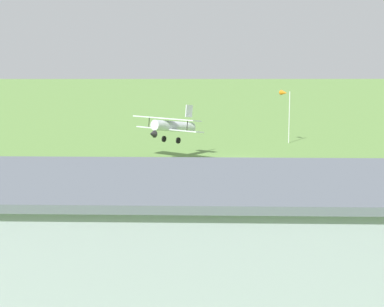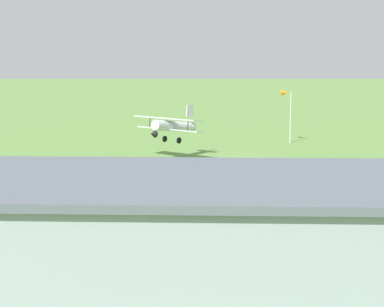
{
  "view_description": "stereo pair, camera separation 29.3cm",
  "coord_description": "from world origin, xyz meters",
  "px_view_note": "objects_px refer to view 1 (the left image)",
  "views": [
    {
      "loc": [
        5.56,
        65.25,
        11.07
      ],
      "look_at": [
        5.09,
        12.74,
        2.72
      ],
      "focal_mm": 60.0,
      "sensor_mm": 36.0,
      "label": 1
    },
    {
      "loc": [
        5.27,
        65.26,
        11.07
      ],
      "look_at": [
        5.09,
        12.74,
        2.72
      ],
      "focal_mm": 60.0,
      "sensor_mm": 36.0,
      "label": 2
    }
  ],
  "objects_px": {
    "biplane": "(172,126)",
    "person_at_fence_line": "(136,200)",
    "person_watching_takeoff": "(92,214)",
    "windsock": "(285,97)",
    "person_by_parked_cars": "(168,198)",
    "car_silver": "(22,213)",
    "hangar": "(256,237)"
  },
  "relations": [
    {
      "from": "person_watching_takeoff",
      "to": "windsock",
      "type": "xyz_separation_m",
      "value": [
        -17.96,
        -38.09,
        4.78
      ]
    },
    {
      "from": "biplane",
      "to": "hangar",
      "type": "bearing_deg",
      "value": 96.98
    },
    {
      "from": "car_silver",
      "to": "person_by_parked_cars",
      "type": "bearing_deg",
      "value": -156.45
    },
    {
      "from": "hangar",
      "to": "car_silver",
      "type": "distance_m",
      "value": 18.56
    },
    {
      "from": "person_by_parked_cars",
      "to": "windsock",
      "type": "bearing_deg",
      "value": -111.67
    },
    {
      "from": "biplane",
      "to": "person_watching_takeoff",
      "type": "distance_m",
      "value": 26.65
    },
    {
      "from": "biplane",
      "to": "person_by_parked_cars",
      "type": "height_order",
      "value": "biplane"
    },
    {
      "from": "car_silver",
      "to": "person_at_fence_line",
      "type": "xyz_separation_m",
      "value": [
        -7.09,
        -3.38,
        0.06
      ]
    },
    {
      "from": "car_silver",
      "to": "windsock",
      "type": "relative_size",
      "value": 0.62
    },
    {
      "from": "hangar",
      "to": "person_at_fence_line",
      "type": "xyz_separation_m",
      "value": [
        6.66,
        -15.69,
        -1.92
      ]
    },
    {
      "from": "person_watching_takeoff",
      "to": "car_silver",
      "type": "bearing_deg",
      "value": -7.7
    },
    {
      "from": "person_by_parked_cars",
      "to": "windsock",
      "type": "distance_m",
      "value": 36.26
    },
    {
      "from": "person_at_fence_line",
      "to": "hangar",
      "type": "bearing_deg",
      "value": 113.02
    },
    {
      "from": "person_watching_takeoff",
      "to": "person_at_fence_line",
      "type": "height_order",
      "value": "person_watching_takeoff"
    },
    {
      "from": "hangar",
      "to": "person_by_parked_cars",
      "type": "bearing_deg",
      "value": -74.83
    },
    {
      "from": "person_by_parked_cars",
      "to": "person_watching_takeoff",
      "type": "bearing_deg",
      "value": 44.98
    },
    {
      "from": "hangar",
      "to": "person_by_parked_cars",
      "type": "height_order",
      "value": "hangar"
    },
    {
      "from": "car_silver",
      "to": "person_by_parked_cars",
      "type": "relative_size",
      "value": 2.33
    },
    {
      "from": "biplane",
      "to": "person_watching_takeoff",
      "type": "xyz_separation_m",
      "value": [
        4.5,
        26.13,
        -2.62
      ]
    },
    {
      "from": "car_silver",
      "to": "person_at_fence_line",
      "type": "distance_m",
      "value": 7.85
    },
    {
      "from": "hangar",
      "to": "car_silver",
      "type": "bearing_deg",
      "value": -41.83
    },
    {
      "from": "person_at_fence_line",
      "to": "person_watching_takeoff",
      "type": "bearing_deg",
      "value": 58.42
    },
    {
      "from": "car_silver",
      "to": "person_at_fence_line",
      "type": "height_order",
      "value": "person_at_fence_line"
    },
    {
      "from": "car_silver",
      "to": "windsock",
      "type": "height_order",
      "value": "windsock"
    },
    {
      "from": "biplane",
      "to": "person_at_fence_line",
      "type": "xyz_separation_m",
      "value": [
        2.04,
        22.13,
        -2.64
      ]
    },
    {
      "from": "hangar",
      "to": "biplane",
      "type": "distance_m",
      "value": 38.1
    },
    {
      "from": "person_at_fence_line",
      "to": "car_silver",
      "type": "bearing_deg",
      "value": 25.5
    },
    {
      "from": "hangar",
      "to": "person_by_parked_cars",
      "type": "relative_size",
      "value": 15.87
    },
    {
      "from": "biplane",
      "to": "car_silver",
      "type": "bearing_deg",
      "value": 70.32
    },
    {
      "from": "hangar",
      "to": "biplane",
      "type": "xyz_separation_m",
      "value": [
        4.63,
        -37.81,
        0.72
      ]
    },
    {
      "from": "hangar",
      "to": "car_silver",
      "type": "relative_size",
      "value": 6.82
    },
    {
      "from": "person_at_fence_line",
      "to": "windsock",
      "type": "distance_m",
      "value": 37.75
    }
  ]
}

